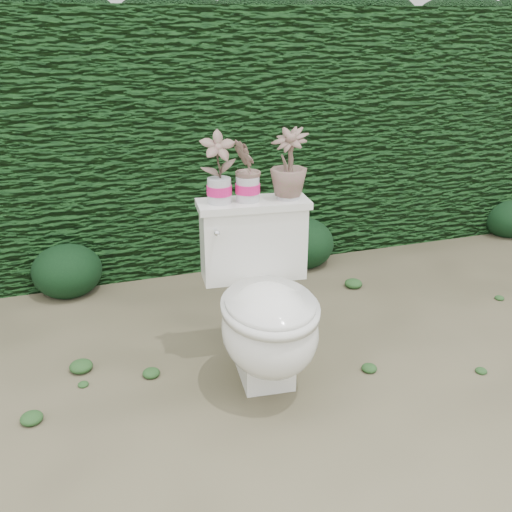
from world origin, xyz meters
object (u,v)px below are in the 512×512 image
object	(u,v)px
potted_plant_left	(219,169)
potted_plant_center	(248,172)
potted_plant_right	(289,166)
toilet	(265,309)

from	to	relation	value
potted_plant_left	potted_plant_center	xyz separation A→B (m)	(0.13, -0.01, -0.02)
potted_plant_center	potted_plant_right	world-z (taller)	potted_plant_right
potted_plant_center	toilet	bearing A→B (deg)	20.65
potted_plant_right	potted_plant_center	bearing A→B (deg)	-136.47
potted_plant_center	potted_plant_right	size ratio (longest dim) A/B	0.87
potted_plant_center	potted_plant_right	xyz separation A→B (m)	(0.19, -0.02, 0.02)
toilet	potted_plant_right	distance (m)	0.64
potted_plant_center	potted_plant_right	bearing A→B (deg)	104.74
toilet	potted_plant_center	world-z (taller)	potted_plant_center
potted_plant_left	potted_plant_center	distance (m)	0.13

